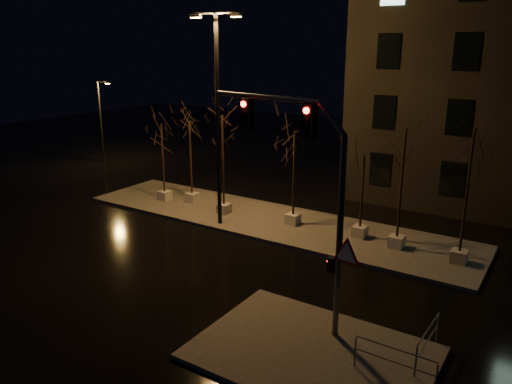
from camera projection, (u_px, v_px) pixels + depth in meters
The scene contains 15 objects.
ground at pixel (196, 260), 21.98m from camera, with size 90.00×90.00×0.00m, color black.
median at pixel (267, 220), 26.79m from camera, with size 22.00×5.00×0.15m, color #4A4742.
sidewalk_corner at pixel (312, 353), 15.22m from camera, with size 7.00×5.00×0.15m, color #4A4742.
tree_0 at pixel (162, 141), 29.08m from camera, with size 1.80×1.80×4.73m.
tree_1 at pixel (190, 140), 28.67m from camera, with size 1.80×1.80×4.93m.
tree_2 at pixel (223, 138), 26.50m from camera, with size 1.80×1.80×5.58m.
tree_3 at pixel (294, 152), 24.96m from camera, with size 1.80×1.80×5.01m.
tree_4 at pixel (363, 174), 23.39m from camera, with size 1.80×1.80×4.15m.
tree_5 at pixel (404, 156), 21.81m from camera, with size 1.80×1.80×5.69m.
tree_6 at pixel (471, 160), 20.13m from camera, with size 1.80×1.80×5.95m.
traffic_signal_mast at pixel (309, 182), 15.47m from camera, with size 6.02×1.11×7.43m.
streetlight_main at pixel (218, 107), 24.46m from camera, with size 2.60×0.87×10.46m.
streetlight_far at pixel (101, 118), 39.77m from camera, with size 1.26×0.40×6.45m.
guard_rail_a at pixel (394, 359), 13.71m from camera, with size 2.33×0.08×1.01m.
guard_rail_b at pixel (428, 338), 14.67m from camera, with size 0.12×2.17×1.03m.
Camera 1 is at (13.26, -15.52, 9.09)m, focal length 35.00 mm.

